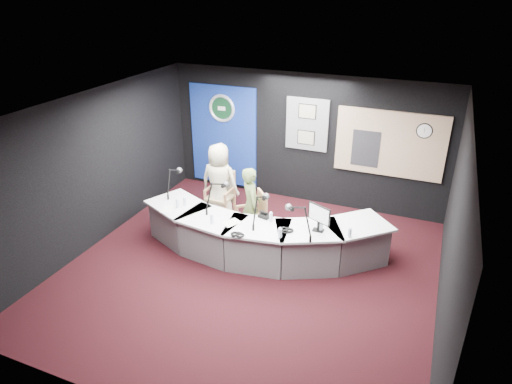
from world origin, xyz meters
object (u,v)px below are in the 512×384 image
at_px(broadcast_desk, 258,236).
at_px(armchair_left, 220,194).
at_px(person_man, 219,182).
at_px(person_woman, 251,205).
at_px(armchair_right, 251,217).

bearing_deg(broadcast_desk, armchair_left, 141.53).
height_order(person_man, person_woman, person_man).
relative_size(broadcast_desk, person_woman, 3.05).
height_order(broadcast_desk, person_woman, person_woman).
height_order(armchair_left, armchair_right, armchair_left).
relative_size(armchair_right, person_woman, 0.68).
relative_size(broadcast_desk, person_man, 2.82).
bearing_deg(armchair_left, armchair_right, -30.43).
xyz_separation_m(broadcast_desk, armchair_left, (-1.26, 1.00, 0.15)).
bearing_deg(armchair_right, person_man, -163.52).
xyz_separation_m(armchair_left, person_woman, (0.95, -0.61, 0.21)).
xyz_separation_m(broadcast_desk, armchair_right, (-0.31, 0.39, 0.12)).
bearing_deg(broadcast_desk, armchair_right, 128.26).
bearing_deg(broadcast_desk, person_woman, 128.26).
xyz_separation_m(armchair_left, person_man, (0.00, 0.00, 0.27)).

